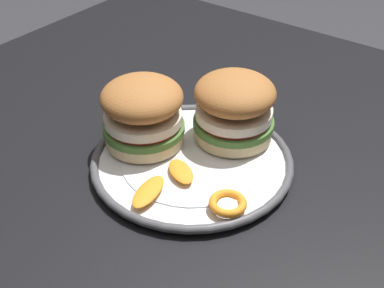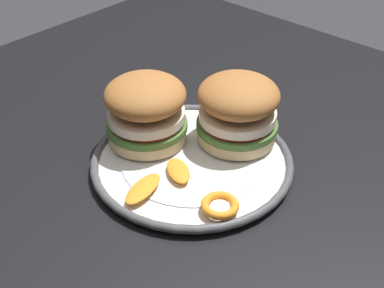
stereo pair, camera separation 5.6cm
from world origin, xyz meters
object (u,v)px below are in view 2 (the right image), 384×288
Objects in this scene: dining_table at (220,226)px; sandwich_half_left at (146,109)px; sandwich_half_right at (238,109)px; dinner_plate at (192,161)px.

dining_table is 7.34× the size of sandwich_half_left.
sandwich_half_left is 1.01× the size of sandwich_half_right.
dinner_plate is (0.05, 0.01, 0.10)m from dining_table.
sandwich_half_left is at bearing 6.74° from dining_table.
sandwich_half_right reaches higher than dining_table.
dinner_plate is 0.10m from sandwich_half_right.
dining_table is at bearing -174.07° from dinner_plate.
dinner_plate is at bearing 77.43° from sandwich_half_right.
sandwich_half_right is (-0.10, -0.09, 0.00)m from sandwich_half_left.
sandwich_half_left is (0.08, 0.01, 0.06)m from dinner_plate.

